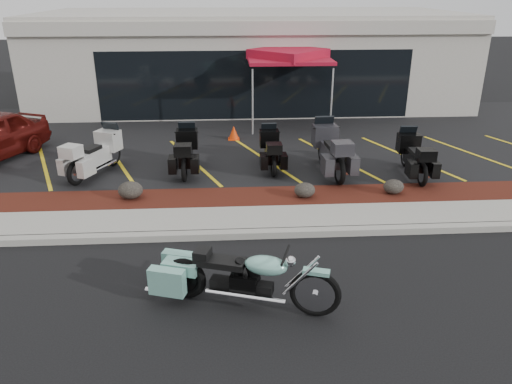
{
  "coord_description": "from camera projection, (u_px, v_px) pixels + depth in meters",
  "views": [
    {
      "loc": [
        -1.2,
        -8.71,
        5.05
      ],
      "look_at": [
        -0.58,
        1.2,
        0.93
      ],
      "focal_mm": 35.0,
      "sensor_mm": 36.0,
      "label": 1
    }
  ],
  "objects": [
    {
      "name": "ground",
      "position": [
        288.0,
        257.0,
        10.04
      ],
      "size": [
        90.0,
        90.0,
        0.0
      ],
      "primitive_type": "plane",
      "color": "black",
      "rests_on": "ground"
    },
    {
      "name": "boulder_mid",
      "position": [
        305.0,
        190.0,
        12.39
      ],
      "size": [
        0.52,
        0.44,
        0.37
      ],
      "primitive_type": "ellipsoid",
      "color": "black",
      "rests_on": "mulch_bed"
    },
    {
      "name": "traffic_cone",
      "position": [
        234.0,
        133.0,
        17.08
      ],
      "size": [
        0.48,
        0.48,
        0.47
      ],
      "primitive_type": "cone",
      "rotation": [
        0.0,
        0.0,
        -0.4
      ],
      "color": "red",
      "rests_on": "upper_lot"
    },
    {
      "name": "boulder_right",
      "position": [
        394.0,
        187.0,
        12.61
      ],
      "size": [
        0.52,
        0.43,
        0.37
      ],
      "primitive_type": "ellipsoid",
      "color": "black",
      "rests_on": "mulch_bed"
    },
    {
      "name": "hero_cruiser",
      "position": [
        316.0,
        287.0,
        8.03
      ],
      "size": [
        3.29,
        1.73,
        1.12
      ],
      "primitive_type": null,
      "rotation": [
        0.0,
        0.0,
        -0.31
      ],
      "color": "#78BCAC",
      "rests_on": "ground"
    },
    {
      "name": "sidewalk",
      "position": [
        280.0,
        219.0,
        11.48
      ],
      "size": [
        24.0,
        1.2,
        0.15
      ],
      "primitive_type": "cube",
      "color": "gray",
      "rests_on": "ground"
    },
    {
      "name": "touring_grey",
      "position": [
        323.0,
        140.0,
        14.62
      ],
      "size": [
        1.1,
        2.51,
        1.43
      ],
      "primitive_type": null,
      "rotation": [
        0.0,
        0.0,
        1.64
      ],
      "color": "#2C2B30",
      "rests_on": "upper_lot"
    },
    {
      "name": "upper_lot",
      "position": [
        260.0,
        138.0,
        17.56
      ],
      "size": [
        26.0,
        9.6,
        0.15
      ],
      "primitive_type": "cube",
      "color": "black",
      "rests_on": "ground"
    },
    {
      "name": "curb",
      "position": [
        283.0,
        233.0,
        10.84
      ],
      "size": [
        24.0,
        0.25,
        0.15
      ],
      "primitive_type": "cube",
      "color": "gray",
      "rests_on": "ground"
    },
    {
      "name": "touring_black_rear",
      "position": [
        407.0,
        146.0,
        14.34
      ],
      "size": [
        0.91,
        2.15,
        1.23
      ],
      "primitive_type": null,
      "rotation": [
        0.0,
        0.0,
        1.52
      ],
      "color": "black",
      "rests_on": "upper_lot"
    },
    {
      "name": "dealership_building",
      "position": [
        250.0,
        58.0,
        22.6
      ],
      "size": [
        18.0,
        8.16,
        4.0
      ],
      "color": "#A4A094",
      "rests_on": "ground"
    },
    {
      "name": "touring_black_front",
      "position": [
        188.0,
        142.0,
        14.67
      ],
      "size": [
        0.83,
        2.16,
        1.26
      ],
      "primitive_type": null,
      "rotation": [
        0.0,
        0.0,
        1.57
      ],
      "color": "black",
      "rests_on": "upper_lot"
    },
    {
      "name": "boulder_left",
      "position": [
        130.0,
        190.0,
        12.3
      ],
      "size": [
        0.61,
        0.51,
        0.43
      ],
      "primitive_type": "ellipsoid",
      "color": "black",
      "rests_on": "mulch_bed"
    },
    {
      "name": "popup_canopy",
      "position": [
        288.0,
        56.0,
        18.15
      ],
      "size": [
        3.24,
        3.24,
        2.77
      ],
      "rotation": [
        0.0,
        0.0,
        -0.09
      ],
      "color": "silver",
      "rests_on": "upper_lot"
    },
    {
      "name": "touring_black_mid",
      "position": [
        269.0,
        142.0,
        14.92
      ],
      "size": [
        0.77,
        1.98,
        1.15
      ],
      "primitive_type": null,
      "rotation": [
        0.0,
        0.0,
        1.58
      ],
      "color": "black",
      "rests_on": "upper_lot"
    },
    {
      "name": "touring_white",
      "position": [
        112.0,
        144.0,
        14.41
      ],
      "size": [
        1.69,
        2.41,
        1.31
      ],
      "primitive_type": null,
      "rotation": [
        0.0,
        0.0,
        1.16
      ],
      "color": "silver",
      "rests_on": "upper_lot"
    },
    {
      "name": "mulch_bed",
      "position": [
        275.0,
        198.0,
        12.59
      ],
      "size": [
        24.0,
        1.2,
        0.16
      ],
      "primitive_type": "cube",
      "color": "#36180C",
      "rests_on": "ground"
    }
  ]
}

